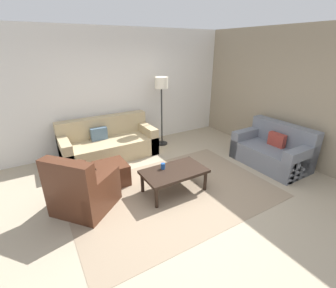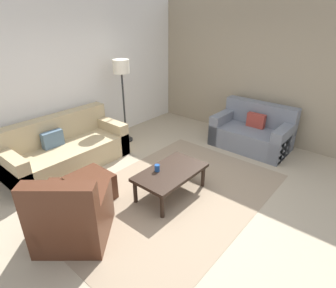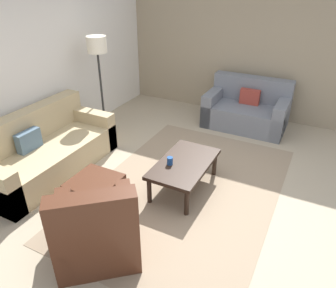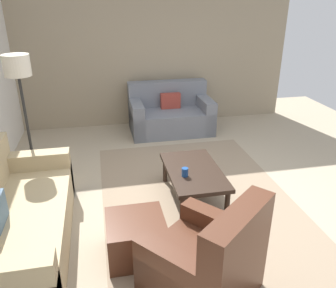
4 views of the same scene
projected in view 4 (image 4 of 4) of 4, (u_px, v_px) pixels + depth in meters
name	position (u px, v px, depth m)	size (l,w,h in m)	color
ground_plane	(197.00, 199.00, 4.30)	(8.00, 8.00, 0.00)	tan
stone_feature_panel	(155.00, 50.00, 6.43)	(0.12, 5.20, 2.80)	gray
area_rug	(197.00, 199.00, 4.30)	(3.45, 2.33, 0.01)	gray
couch_main	(8.00, 224.00, 3.36)	(2.08, 0.93, 0.88)	tan
couch_loveseat	(170.00, 115.00, 6.40)	(0.90, 1.48, 0.88)	slate
armchair_leather	(209.00, 267.00, 2.81)	(1.13, 1.13, 0.95)	#4C2819
ottoman	(136.00, 237.00, 3.33)	(0.56, 0.56, 0.40)	#4C2819
coffee_table	(194.00, 173.00, 4.18)	(1.10, 0.64, 0.41)	black
cup	(185.00, 172.00, 3.99)	(0.08, 0.08, 0.10)	#1E478C
lamp_standing	(19.00, 79.00, 4.19)	(0.32, 0.32, 1.71)	black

